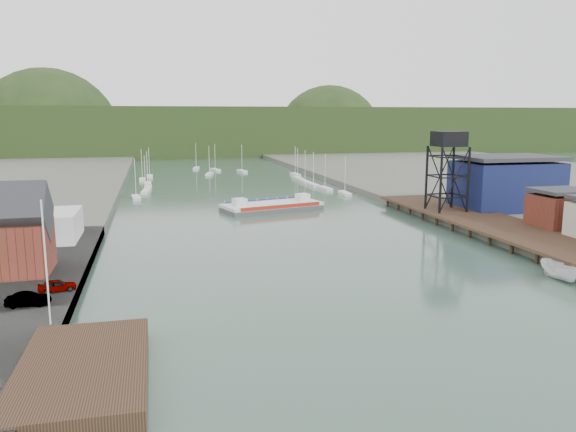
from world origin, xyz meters
name	(u,v)px	position (x,y,z in m)	size (l,w,h in m)	color
ground	(416,349)	(0.00, 0.00, 0.00)	(600.00, 600.00, 0.00)	#2D463D
west_stage	(83,373)	(-29.00, 0.00, 0.90)	(10.00, 18.00, 1.80)	black
east_pier	(491,222)	(37.00, 45.00, 1.90)	(14.00, 70.00, 2.45)	black
white_shed	(19,227)	(-44.00, 50.00, 3.85)	(18.00, 12.00, 4.50)	silver
flagpole	(46,263)	(-33.00, 10.00, 7.60)	(0.16, 0.16, 12.00)	silver
lift_tower	(449,144)	(35.00, 58.00, 15.65)	(6.50, 6.50, 16.00)	black
blue_shed	(506,183)	(50.00, 60.00, 7.06)	(20.50, 14.50, 11.30)	#0E193D
marina_sailboats	(226,180)	(0.08, 138.46, 0.35)	(57.71, 92.65, 0.90)	silver
distant_hills	(185,134)	(-3.98, 301.35, 10.38)	(500.00, 120.00, 80.00)	#1E3216
chain_ferry	(272,206)	(3.13, 79.14, 0.93)	(23.98, 14.54, 3.23)	#49494B
motorboat	(560,271)	(28.12, 15.68, 1.27)	(2.46, 6.55, 2.53)	silver
car_west_a	(57,285)	(-34.00, 20.72, 2.30)	(1.65, 4.09, 1.39)	#999999
car_west_b	(28,299)	(-36.14, 16.12, 2.32)	(1.53, 4.38, 1.44)	#999999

